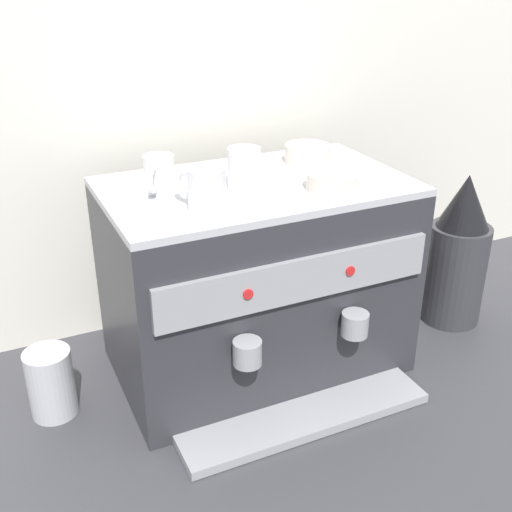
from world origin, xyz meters
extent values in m
plane|color=#38383D|center=(0.00, 0.00, 0.00)|extent=(4.00, 4.00, 0.00)
cube|color=silver|center=(0.00, 0.31, 0.46)|extent=(2.80, 0.03, 0.92)
cube|color=#2D2D33|center=(0.00, 0.00, 0.22)|extent=(0.63, 0.38, 0.43)
cube|color=#B7B7BC|center=(0.00, 0.00, 0.44)|extent=(0.63, 0.38, 0.02)
cube|color=#939399|center=(0.00, -0.20, 0.31)|extent=(0.58, 0.01, 0.09)
cylinder|color=red|center=(-0.11, -0.20, 0.31)|extent=(0.02, 0.01, 0.02)
cylinder|color=red|center=(0.11, -0.20, 0.31)|extent=(0.02, 0.01, 0.02)
cube|color=#939399|center=(0.00, -0.24, 0.01)|extent=(0.54, 0.12, 0.02)
cylinder|color=#939399|center=(-0.12, -0.22, 0.19)|extent=(0.06, 0.06, 0.05)
cylinder|color=#939399|center=(0.12, -0.22, 0.19)|extent=(0.06, 0.06, 0.05)
cylinder|color=white|center=(-0.04, -0.02, 0.49)|extent=(0.07, 0.07, 0.08)
torus|color=white|center=(0.00, 0.01, 0.49)|extent=(0.05, 0.05, 0.06)
cylinder|color=white|center=(-0.20, 0.03, 0.48)|extent=(0.06, 0.06, 0.07)
torus|color=white|center=(-0.22, 0.00, 0.48)|extent=(0.04, 0.05, 0.05)
cylinder|color=white|center=(-0.15, -0.10, 0.49)|extent=(0.07, 0.07, 0.08)
torus|color=white|center=(-0.17, -0.06, 0.49)|extent=(0.04, 0.06, 0.06)
cylinder|color=beige|center=(0.12, -0.10, 0.46)|extent=(0.11, 0.11, 0.03)
cylinder|color=beige|center=(0.12, -0.10, 0.45)|extent=(0.06, 0.06, 0.01)
cylinder|color=beige|center=(0.17, 0.08, 0.47)|extent=(0.10, 0.10, 0.04)
cylinder|color=beige|center=(0.17, 0.08, 0.45)|extent=(0.06, 0.06, 0.01)
cylinder|color=#333338|center=(0.55, -0.04, 0.13)|extent=(0.15, 0.15, 0.26)
cone|color=black|center=(0.55, -0.04, 0.33)|extent=(0.13, 0.13, 0.13)
cylinder|color=#B7B7BC|center=(-0.46, 0.01, 0.07)|extent=(0.10, 0.10, 0.15)
camera|label=1|loc=(-0.53, -1.13, 0.88)|focal=44.24mm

